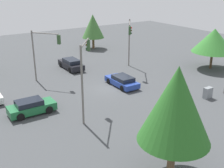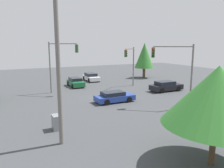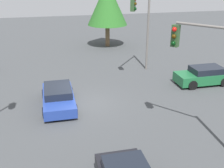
# 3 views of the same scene
# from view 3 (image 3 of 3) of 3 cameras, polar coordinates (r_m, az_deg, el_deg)

# --- Properties ---
(ground_plane) EXTENTS (80.00, 80.00, 0.00)m
(ground_plane) POSITION_cam_3_polar(r_m,az_deg,el_deg) (18.72, -6.24, -4.08)
(ground_plane) COLOR #424447
(sedan_blue) EXTENTS (2.07, 4.55, 1.25)m
(sedan_blue) POSITION_cam_3_polar(r_m,az_deg,el_deg) (18.50, -10.85, -2.60)
(sedan_blue) COLOR #233D93
(sedan_blue) RESTS_ON ground_plane
(sedan_green) EXTENTS (4.29, 1.93, 1.38)m
(sedan_green) POSITION_cam_3_polar(r_m,az_deg,el_deg) (22.81, 18.17, 1.62)
(sedan_green) COLOR #1E6638
(sedan_green) RESTS_ON ground_plane
(traffic_signal_main) EXTENTS (2.66, 3.40, 6.93)m
(traffic_signal_main) POSITION_cam_3_polar(r_m,az_deg,el_deg) (22.90, 6.33, 13.17)
(traffic_signal_main) COLOR slate
(traffic_signal_main) RESTS_ON ground_plane
(traffic_signal_aux) EXTENTS (2.54, 3.00, 6.18)m
(traffic_signal_aux) POSITION_cam_3_polar(r_m,az_deg,el_deg) (13.49, 20.22, 3.55)
(traffic_signal_aux) COLOR slate
(traffic_signal_aux) RESTS_ON ground_plane
(tree_right) EXTENTS (4.48, 4.48, 7.25)m
(tree_right) POSITION_cam_3_polar(r_m,az_deg,el_deg) (32.41, -0.95, 16.07)
(tree_right) COLOR brown
(tree_right) RESTS_ON ground_plane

